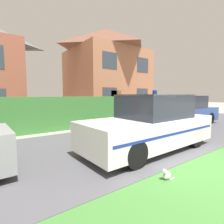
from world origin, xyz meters
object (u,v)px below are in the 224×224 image
Objects in this scene: cat at (167,175)px; house_right at (106,71)px; neighbour_car_near at (185,111)px; police_car at (151,124)px.

cat is 0.04× the size of house_right.
neighbour_car_near is (6.60, 3.58, 0.67)m from cat.
cat is 14.81m from house_right.
house_right reaches higher than cat.
house_right is at bearing -91.52° from neighbour_car_near.
police_car is 1.03× the size of neighbour_car_near.
house_right reaches higher than police_car.
neighbour_car_near is 0.55× the size of house_right.
neighbour_car_near is (5.31, 2.02, -0.04)m from police_car.
cat is at bearing 49.30° from police_car.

